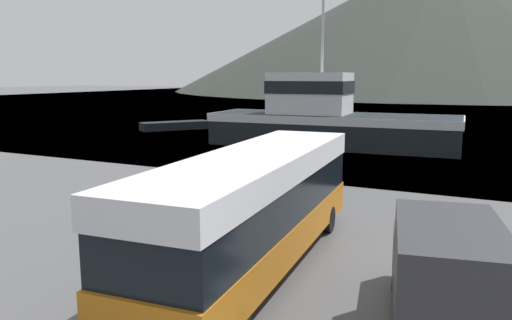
% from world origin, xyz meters
% --- Properties ---
extents(water_surface, '(240.00, 240.00, 0.00)m').
position_xyz_m(water_surface, '(0.00, 140.94, 0.00)').
color(water_surface, slate).
rests_on(water_surface, ground).
extents(hill_backdrop, '(187.04, 187.04, 48.32)m').
position_xyz_m(hill_backdrop, '(-16.00, 188.27, 24.16)').
color(hill_backdrop, '#2D332D').
rests_on(hill_backdrop, ground).
extents(tour_bus, '(3.46, 11.47, 3.26)m').
position_xyz_m(tour_bus, '(-1.62, 9.63, 1.83)').
color(tour_bus, '#B26614').
rests_on(tour_bus, ground).
extents(delivery_van, '(2.99, 5.68, 2.50)m').
position_xyz_m(delivery_van, '(3.48, 8.09, 1.31)').
color(delivery_van, '#2D2D33').
rests_on(delivery_van, ground).
extents(fishing_boat, '(18.86, 6.87, 11.39)m').
position_xyz_m(fishing_boat, '(-7.54, 34.20, 2.03)').
color(fishing_boat, black).
rests_on(fishing_boat, water_surface).
extents(storage_bin, '(1.22, 1.15, 1.45)m').
position_xyz_m(storage_bin, '(-5.44, 14.70, 0.74)').
color(storage_bin, green).
rests_on(storage_bin, ground).
extents(small_boat, '(5.46, 6.54, 0.80)m').
position_xyz_m(small_boat, '(-24.80, 38.58, 0.40)').
color(small_boat, black).
rests_on(small_boat, water_surface).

